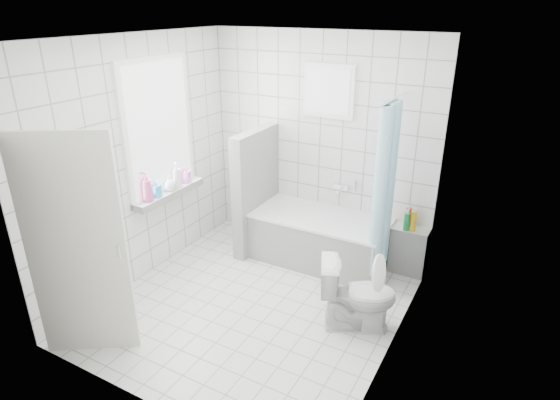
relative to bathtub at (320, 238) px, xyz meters
The scene contains 19 objects.
ground 1.18m from the bathtub, 100.68° to the right, with size 3.00×3.00×0.00m, color white.
ceiling 2.58m from the bathtub, 100.68° to the right, with size 3.00×3.00×0.00m, color white.
wall_back 1.10m from the bathtub, 119.50° to the left, with size 2.80×0.02×2.60m, color white.
wall_front 2.82m from the bathtub, 94.62° to the right, with size 2.80×0.02×2.60m, color white.
wall_left 2.21m from the bathtub, 145.09° to the right, with size 0.02×3.00×2.60m, color white.
wall_right 1.92m from the bathtub, 43.44° to the right, with size 0.02×3.00×2.60m, color white.
window_left 2.20m from the bathtub, 152.24° to the right, with size 0.01×0.90×1.40m, color white.
window_back 1.70m from the bathtub, 108.77° to the left, with size 0.50×0.01×0.50m, color white.
window_sill 1.82m from the bathtub, 151.54° to the right, with size 0.18×1.02×0.08m, color white.
door 2.73m from the bathtub, 115.32° to the right, with size 0.04×0.80×2.00m, color silver.
bathtub is the anchor object (origin of this frame).
partition_wall 0.97m from the bathtub, behind, with size 0.15×0.85×1.50m, color white.
tiled_ledge 1.02m from the bathtub, 14.50° to the left, with size 0.40×0.24×0.55m, color white.
toilet 1.27m from the bathtub, 49.87° to the right, with size 0.40×0.70×0.71m, color white.
curtain_rod 1.86m from the bathtub, ahead, with size 0.02×0.02×0.80m, color silver.
shower_curtain 1.10m from the bathtub, 12.05° to the right, with size 0.14×0.48×1.78m, color #47AAD1, non-canonical shape.
tub_faucet 0.66m from the bathtub, 73.38° to the left, with size 0.18×0.06×0.06m, color silver.
sill_bottles 1.91m from the bathtub, 149.43° to the right, with size 0.17×0.78×0.33m.
ledge_bottles 1.05m from the bathtub, 13.14° to the left, with size 0.15×0.17×0.23m.
Camera 1 is at (2.16, -3.40, 2.87)m, focal length 30.00 mm.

